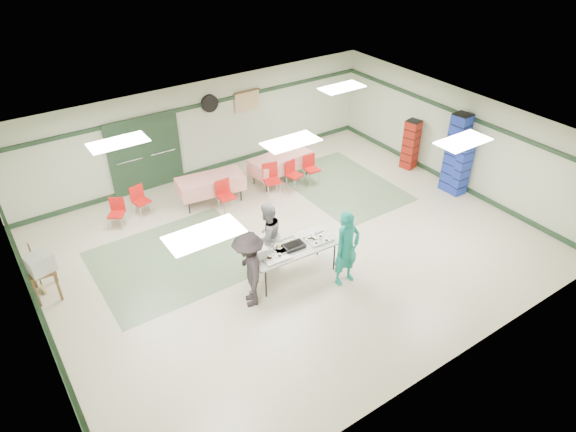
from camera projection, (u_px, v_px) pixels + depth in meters
floor at (291, 245)px, 12.17m from camera, size 11.00×11.00×0.00m
ceiling at (291, 141)px, 10.69m from camera, size 11.00×11.00×0.00m
wall_back at (201, 128)px, 14.54m from camera, size 11.00×0.00×11.00m
wall_front at (448, 315)px, 8.32m from camera, size 11.00×0.00×11.00m
wall_left at (28, 289)px, 8.85m from camera, size 0.00×9.00×9.00m
wall_right at (457, 138)px, 14.01m from camera, size 0.00×9.00×9.00m
trim_back at (199, 105)px, 14.13m from camera, size 11.00×0.06×0.10m
baseboard_back at (206, 169)px, 15.23m from camera, size 11.00×0.06×0.12m
trim_left at (19, 256)px, 8.48m from camera, size 0.06×9.00×0.10m
baseboard_left at (49, 341)px, 9.57m from camera, size 0.06×9.00×0.12m
trim_right at (461, 114)px, 13.61m from camera, size 0.06×9.00×0.10m
baseboard_right at (448, 179)px, 14.71m from camera, size 0.06×9.00×0.12m
green_patch_a at (176, 260)px, 11.69m from camera, size 3.50×3.00×0.01m
green_patch_b at (342, 186)px, 14.52m from camera, size 2.50×3.50×0.01m
double_door_left at (128, 159)px, 13.63m from camera, size 0.90×0.06×2.10m
double_door_right at (162, 150)px, 14.08m from camera, size 0.90×0.06×2.10m
door_frame at (146, 154)px, 13.84m from camera, size 2.00×0.03×2.15m
wall_fan at (210, 103)px, 14.25m from camera, size 0.50×0.10×0.50m
scroll_banner at (247, 101)px, 14.93m from camera, size 0.80×0.02×0.60m
serving_table at (293, 248)px, 10.87m from camera, size 2.02×0.91×0.76m
sheet_tray_right at (319, 239)px, 11.05m from camera, size 0.56×0.44×0.02m
sheet_tray_mid at (287, 246)px, 10.85m from camera, size 0.63×0.49×0.02m
sheet_tray_left at (276, 257)px, 10.54m from camera, size 0.59×0.46×0.02m
baking_pan at (294, 246)px, 10.80m from camera, size 0.47×0.31×0.08m
foam_box_stack at (260, 253)px, 10.48m from camera, size 0.27×0.25×0.23m
volunteer_teal at (347, 248)px, 10.63m from camera, size 0.64×0.43×1.72m
volunteer_grey at (267, 236)px, 11.14m from camera, size 0.85×0.71×1.57m
volunteer_dark at (249, 270)px, 10.07m from camera, size 0.99×1.25×1.69m
dining_table_a at (280, 162)px, 14.52m from camera, size 1.85×0.99×0.77m
dining_table_b at (211, 183)px, 13.49m from camera, size 1.81×0.99×0.77m
chair_a at (292, 172)px, 14.17m from camera, size 0.45×0.45×0.82m
chair_b at (271, 176)px, 13.82m from camera, size 0.52×0.52×0.93m
chair_c at (311, 166)px, 14.47m from camera, size 0.40×0.40×0.82m
chair_d at (225, 193)px, 13.17m from camera, size 0.41×0.41×0.87m
chair_loose_a at (139, 198)px, 13.02m from camera, size 0.45×0.45×0.81m
chair_loose_b at (117, 210)px, 12.57m from camera, size 0.51×0.51×0.78m
crate_stack_blue_a at (456, 153)px, 13.76m from camera, size 0.46×0.46×2.22m
crate_stack_red at (411, 144)px, 15.06m from camera, size 0.46×0.46×1.49m
crate_stack_blue_b at (461, 163)px, 13.71m from camera, size 0.42×0.42×1.81m
printer_table at (42, 270)px, 10.41m from camera, size 0.59×0.84×0.74m
office_printer at (40, 263)px, 10.11m from camera, size 0.56×0.52×0.38m
broom at (35, 266)px, 10.48m from camera, size 0.08×0.21×1.25m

